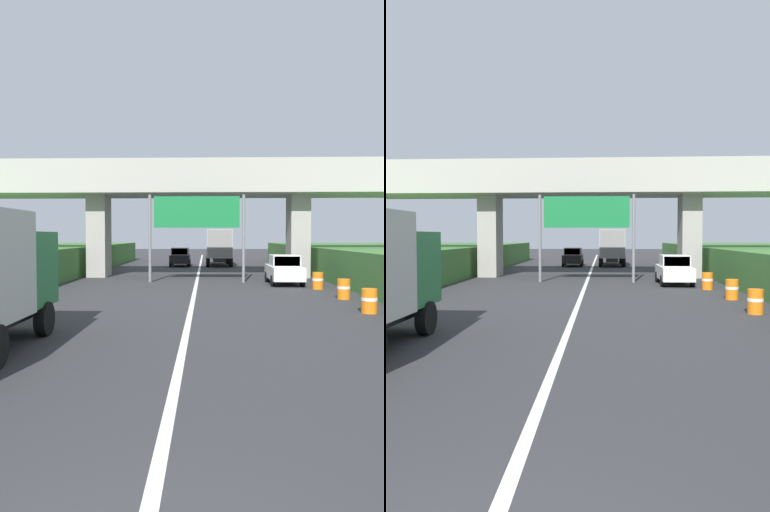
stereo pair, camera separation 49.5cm
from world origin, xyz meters
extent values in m
cube|color=white|center=(0.00, 23.64, 0.00)|extent=(0.20, 87.28, 0.01)
cube|color=#ADA89E|center=(0.00, 29.55, 6.18)|extent=(40.00, 4.80, 1.10)
cube|color=#ADA89E|center=(0.00, 27.33, 7.28)|extent=(40.00, 0.36, 1.10)
cube|color=#ADA89E|center=(0.00, 31.77, 7.28)|extent=(40.00, 0.36, 1.10)
cube|color=#9F9A91|center=(-6.90, 29.55, 2.82)|extent=(1.30, 2.20, 5.63)
cube|color=#9F9A91|center=(6.90, 29.55, 2.82)|extent=(1.30, 2.20, 5.63)
cylinder|color=slate|center=(-2.85, 25.53, 2.67)|extent=(0.18, 0.18, 5.33)
cylinder|color=slate|center=(2.85, 25.53, 2.67)|extent=(0.18, 0.18, 5.33)
cube|color=#167238|center=(0.00, 25.53, 4.28)|extent=(5.20, 0.12, 1.90)
cube|color=white|center=(0.00, 25.52, 4.28)|extent=(4.89, 0.01, 1.67)
cube|color=black|center=(1.79, 42.39, 0.66)|extent=(1.10, 7.30, 0.36)
cube|color=orange|center=(1.79, 44.99, 1.89)|extent=(2.10, 2.10, 2.10)
cube|color=#2D3842|center=(1.79, 46.01, 2.19)|extent=(1.89, 0.06, 0.90)
cube|color=#B7B7B2|center=(1.79, 41.34, 2.14)|extent=(2.30, 5.20, 2.60)
cube|color=gray|center=(1.79, 38.76, 2.14)|extent=(2.21, 0.04, 2.50)
cylinder|color=black|center=(0.82, 44.99, 0.48)|extent=(0.30, 0.96, 0.96)
cylinder|color=black|center=(2.76, 44.99, 0.48)|extent=(0.30, 0.96, 0.96)
cylinder|color=black|center=(0.72, 39.91, 0.48)|extent=(0.30, 0.96, 0.96)
cylinder|color=black|center=(2.86, 39.91, 0.48)|extent=(0.30, 0.96, 0.96)
cylinder|color=black|center=(0.72, 41.60, 0.48)|extent=(0.30, 0.96, 0.96)
cylinder|color=black|center=(2.86, 41.60, 0.48)|extent=(0.30, 0.96, 0.96)
cube|color=#236B38|center=(-4.96, 10.11, 1.89)|extent=(2.10, 2.10, 2.10)
cube|color=#2D3842|center=(-4.96, 11.13, 2.19)|extent=(1.89, 0.06, 0.90)
cylinder|color=black|center=(-3.99, 10.11, 0.48)|extent=(0.30, 0.96, 0.96)
cube|color=silver|center=(5.14, 24.57, 0.70)|extent=(1.76, 4.10, 0.76)
cube|color=silver|center=(5.14, 24.42, 1.40)|extent=(1.56, 1.90, 0.64)
cube|color=#2D3842|center=(5.14, 23.50, 1.40)|extent=(1.44, 0.06, 0.54)
cylinder|color=black|center=(4.32, 25.84, 0.32)|extent=(0.22, 0.64, 0.64)
cylinder|color=black|center=(5.96, 25.84, 0.32)|extent=(0.22, 0.64, 0.64)
cylinder|color=black|center=(4.32, 23.30, 0.32)|extent=(0.22, 0.64, 0.64)
cylinder|color=black|center=(5.96, 23.30, 0.32)|extent=(0.22, 0.64, 0.64)
cube|color=black|center=(-1.86, 40.92, 0.70)|extent=(1.76, 4.10, 0.76)
cube|color=black|center=(-1.86, 40.77, 1.40)|extent=(1.56, 1.90, 0.64)
cube|color=#2D3842|center=(-1.86, 39.85, 1.40)|extent=(1.44, 0.06, 0.54)
cylinder|color=black|center=(-2.68, 42.19, 0.32)|extent=(0.22, 0.64, 0.64)
cylinder|color=black|center=(-1.04, 42.19, 0.32)|extent=(0.22, 0.64, 0.64)
cylinder|color=black|center=(-2.68, 39.65, 0.32)|extent=(0.22, 0.64, 0.64)
cylinder|color=black|center=(-1.04, 39.65, 0.32)|extent=(0.22, 0.64, 0.64)
cylinder|color=orange|center=(6.53, 14.27, 0.45)|extent=(0.56, 0.56, 0.90)
cylinder|color=white|center=(6.53, 14.27, 0.52)|extent=(0.57, 0.57, 0.12)
cylinder|color=orange|center=(6.73, 18.13, 0.45)|extent=(0.56, 0.56, 0.90)
cylinder|color=white|center=(6.73, 18.13, 0.52)|extent=(0.57, 0.57, 0.12)
cylinder|color=orange|center=(6.50, 21.99, 0.45)|extent=(0.56, 0.56, 0.90)
cylinder|color=white|center=(6.50, 21.99, 0.52)|extent=(0.57, 0.57, 0.12)
camera|label=1|loc=(0.58, -2.86, 2.81)|focal=32.80mm
camera|label=2|loc=(1.08, -2.84, 2.81)|focal=32.80mm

